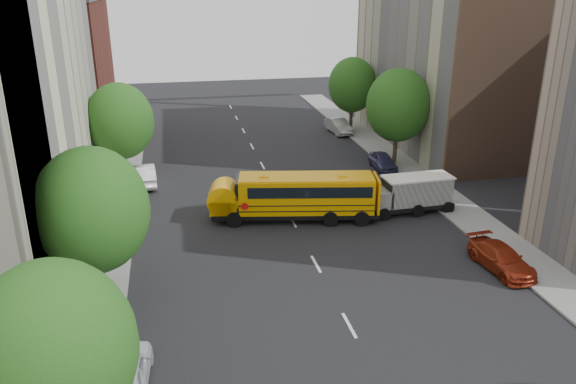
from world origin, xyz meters
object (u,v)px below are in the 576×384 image
object	(u,v)px
street_tree_4	(398,105)
parked_car_4	(383,161)
street_tree_2	(120,121)
parked_car_3	(501,258)
parked_car_5	(338,126)
safari_truck	(411,193)
parked_car_1	(144,174)
school_bus	(294,195)
street_tree_5	(352,85)
street_tree_0	(54,351)
street_tree_1	(92,211)
parked_car_0	(125,374)

from	to	relation	value
street_tree_4	parked_car_4	bearing A→B (deg)	-145.01
street_tree_2	parked_car_3	bearing A→B (deg)	-42.10
parked_car_5	parked_car_3	bearing A→B (deg)	-95.04
safari_truck	parked_car_1	world-z (taller)	safari_truck
school_bus	street_tree_5	bearing A→B (deg)	73.90
street_tree_0	street_tree_1	distance (m)	10.00
street_tree_5	street_tree_0	bearing A→B (deg)	-118.81
street_tree_4	parked_car_4	xyz separation A→B (m)	(-1.40, -0.98, -4.40)
parked_car_3	street_tree_2	bearing A→B (deg)	133.13
parked_car_1	parked_car_3	distance (m)	26.27
street_tree_0	parked_car_5	distance (m)	44.31
school_bus	parked_car_0	world-z (taller)	school_bus
parked_car_3	parked_car_5	bearing A→B (deg)	85.60
parked_car_4	street_tree_1	bearing A→B (deg)	-138.01
street_tree_0	street_tree_5	world-z (taller)	street_tree_5
street_tree_0	parked_car_0	distance (m)	5.50
street_tree_1	parked_car_1	size ratio (longest dim) A/B	1.65
street_tree_5	parked_car_3	bearing A→B (deg)	-92.62
street_tree_5	safari_truck	size ratio (longest dim) A/B	1.28
street_tree_4	safari_truck	xyz separation A→B (m)	(-2.91, -9.96, -3.77)
street_tree_1	street_tree_4	world-z (taller)	street_tree_4
school_bus	parked_car_5	bearing A→B (deg)	76.52
parked_car_4	safari_truck	bearing A→B (deg)	-97.13
safari_truck	school_bus	bearing A→B (deg)	174.61
parked_car_0	parked_car_4	world-z (taller)	parked_car_0
street_tree_2	parked_car_3	world-z (taller)	street_tree_2
safari_truck	parked_car_3	distance (m)	8.81
parked_car_0	parked_car_5	xyz separation A→B (m)	(19.01, 35.51, -0.02)
parked_car_0	parked_car_1	xyz separation A→B (m)	(0.00, 23.69, 0.04)
parked_car_3	parked_car_5	size ratio (longest dim) A/B	1.01
parked_car_1	parked_car_5	distance (m)	22.39
street_tree_2	parked_car_1	bearing A→B (deg)	-26.27
parked_car_4	street_tree_5	bearing A→B (deg)	86.27
street_tree_5	parked_car_1	bearing A→B (deg)	-148.36
street_tree_4	parked_car_0	size ratio (longest dim) A/B	1.84
street_tree_0	parked_car_1	world-z (taller)	street_tree_0
street_tree_2	parked_car_4	world-z (taller)	street_tree_2
street_tree_4	parked_car_0	bearing A→B (deg)	-130.20
street_tree_0	street_tree_2	xyz separation A→B (m)	(0.00, 28.00, 0.19)
street_tree_0	parked_car_4	xyz separation A→B (m)	(20.60, 27.02, -3.97)
street_tree_2	street_tree_1	bearing A→B (deg)	-90.00
street_tree_1	safari_truck	size ratio (longest dim) A/B	1.35
street_tree_1	parked_car_3	distance (m)	21.05
street_tree_5	school_bus	world-z (taller)	street_tree_5
street_tree_2	street_tree_4	bearing A→B (deg)	0.00
parked_car_1	parked_car_5	world-z (taller)	parked_car_1
street_tree_1	parked_car_5	distance (m)	35.82
school_bus	parked_car_3	xyz separation A→B (m)	(9.44, -9.06, -1.03)
parked_car_1	parked_car_4	size ratio (longest dim) A/B	1.21
parked_car_1	parked_car_3	size ratio (longest dim) A/B	1.06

